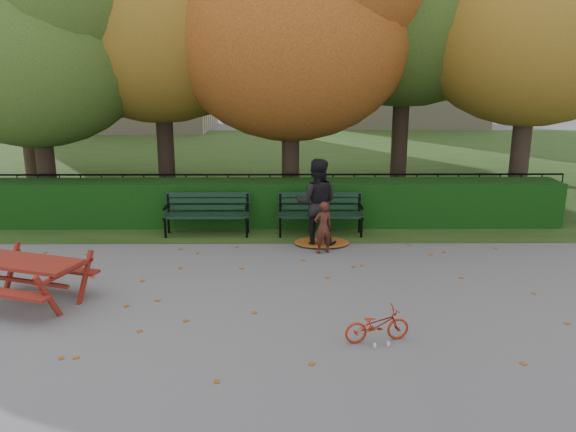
{
  "coord_description": "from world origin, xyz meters",
  "views": [
    {
      "loc": [
        0.32,
        -7.84,
        3.41
      ],
      "look_at": [
        0.4,
        1.39,
        1.0
      ],
      "focal_mm": 35.0,
      "sensor_mm": 36.0,
      "label": 1
    }
  ],
  "objects_px": {
    "bench_right": "(320,210)",
    "bench_left": "(207,211)",
    "tree_g": "(554,1)",
    "child": "(323,227)",
    "tree_c": "(305,7)",
    "picnic_table": "(27,270)",
    "bicycle": "(377,325)",
    "tree_a": "(39,19)",
    "adult": "(317,203)"
  },
  "relations": [
    {
      "from": "bench_right",
      "to": "bench_left",
      "type": "bearing_deg",
      "value": 180.0
    },
    {
      "from": "tree_g",
      "to": "child",
      "type": "xyz_separation_m",
      "value": [
        -7.26,
        -7.34,
        -4.87
      ]
    },
    {
      "from": "tree_g",
      "to": "bench_left",
      "type": "relative_size",
      "value": 4.75
    },
    {
      "from": "tree_c",
      "to": "picnic_table",
      "type": "height_order",
      "value": "tree_c"
    },
    {
      "from": "tree_g",
      "to": "bicycle",
      "type": "xyz_separation_m",
      "value": [
        -6.81,
        -10.98,
        -5.15
      ]
    },
    {
      "from": "tree_c",
      "to": "tree_g",
      "type": "distance_m",
      "value": 8.43
    },
    {
      "from": "bench_left",
      "to": "child",
      "type": "xyz_separation_m",
      "value": [
        2.37,
        -1.28,
        -0.01
      ]
    },
    {
      "from": "tree_g",
      "to": "child",
      "type": "relative_size",
      "value": 8.46
    },
    {
      "from": "tree_c",
      "to": "picnic_table",
      "type": "xyz_separation_m",
      "value": [
        -4.32,
        -5.94,
        -4.29
      ]
    },
    {
      "from": "picnic_table",
      "to": "tree_c",
      "type": "bearing_deg",
      "value": 72.24
    },
    {
      "from": "tree_a",
      "to": "picnic_table",
      "type": "distance_m",
      "value": 7.05
    },
    {
      "from": "bench_left",
      "to": "adult",
      "type": "height_order",
      "value": "adult"
    },
    {
      "from": "tree_g",
      "to": "child",
      "type": "bearing_deg",
      "value": -134.7
    },
    {
      "from": "tree_g",
      "to": "bench_right",
      "type": "xyz_separation_m",
      "value": [
        -7.23,
        -6.06,
        -4.85
      ]
    },
    {
      "from": "tree_a",
      "to": "bench_right",
      "type": "distance_m",
      "value": 7.69
    },
    {
      "from": "picnic_table",
      "to": "adult",
      "type": "xyz_separation_m",
      "value": [
        4.45,
        2.88,
        0.34
      ]
    },
    {
      "from": "tree_a",
      "to": "adult",
      "type": "height_order",
      "value": "tree_a"
    },
    {
      "from": "tree_a",
      "to": "bicycle",
      "type": "distance_m",
      "value": 10.47
    },
    {
      "from": "tree_a",
      "to": "tree_g",
      "type": "height_order",
      "value": "tree_g"
    },
    {
      "from": "tree_c",
      "to": "bench_right",
      "type": "xyz_separation_m",
      "value": [
        0.27,
        -2.26,
        -4.3
      ]
    },
    {
      "from": "child",
      "to": "picnic_table",
      "type": "bearing_deg",
      "value": 6.8
    },
    {
      "from": "tree_g",
      "to": "bicycle",
      "type": "height_order",
      "value": "tree_g"
    },
    {
      "from": "bench_right",
      "to": "tree_c",
      "type": "bearing_deg",
      "value": 96.7
    },
    {
      "from": "bench_right",
      "to": "child",
      "type": "xyz_separation_m",
      "value": [
        -0.03,
        -1.28,
        -0.01
      ]
    },
    {
      "from": "adult",
      "to": "picnic_table",
      "type": "bearing_deg",
      "value": 39.24
    },
    {
      "from": "picnic_table",
      "to": "bench_right",
      "type": "bearing_deg",
      "value": 57.01
    },
    {
      "from": "bench_left",
      "to": "child",
      "type": "distance_m",
      "value": 2.69
    },
    {
      "from": "tree_a",
      "to": "adult",
      "type": "relative_size",
      "value": 4.27
    },
    {
      "from": "bench_right",
      "to": "picnic_table",
      "type": "distance_m",
      "value": 5.87
    },
    {
      "from": "bicycle",
      "to": "tree_a",
      "type": "bearing_deg",
      "value": 32.96
    },
    {
      "from": "tree_g",
      "to": "tree_a",
      "type": "bearing_deg",
      "value": -162.81
    },
    {
      "from": "adult",
      "to": "bicycle",
      "type": "bearing_deg",
      "value": 104.04
    },
    {
      "from": "tree_a",
      "to": "bench_left",
      "type": "xyz_separation_m",
      "value": [
        3.89,
        -1.88,
        -4.0
      ]
    },
    {
      "from": "bench_left",
      "to": "bicycle",
      "type": "height_order",
      "value": "bench_left"
    },
    {
      "from": "tree_g",
      "to": "bench_left",
      "type": "height_order",
      "value": "tree_g"
    },
    {
      "from": "bench_left",
      "to": "tree_c",
      "type": "bearing_deg",
      "value": 46.64
    },
    {
      "from": "picnic_table",
      "to": "bicycle",
      "type": "height_order",
      "value": "picnic_table"
    },
    {
      "from": "bench_left",
      "to": "bicycle",
      "type": "bearing_deg",
      "value": -60.12
    },
    {
      "from": "bench_left",
      "to": "picnic_table",
      "type": "height_order",
      "value": "bench_left"
    },
    {
      "from": "tree_c",
      "to": "bench_right",
      "type": "distance_m",
      "value": 4.87
    },
    {
      "from": "tree_g",
      "to": "bench_left",
      "type": "xyz_separation_m",
      "value": [
        -9.63,
        -6.06,
        -4.85
      ]
    },
    {
      "from": "adult",
      "to": "child",
      "type": "bearing_deg",
      "value": 108.17
    },
    {
      "from": "tree_g",
      "to": "adult",
      "type": "bearing_deg",
      "value": -137.01
    },
    {
      "from": "tree_c",
      "to": "bicycle",
      "type": "distance_m",
      "value": 8.55
    },
    {
      "from": "adult",
      "to": "bicycle",
      "type": "relative_size",
      "value": 2.03
    },
    {
      "from": "bench_right",
      "to": "child",
      "type": "relative_size",
      "value": 1.78
    },
    {
      "from": "tree_g",
      "to": "picnic_table",
      "type": "bearing_deg",
      "value": -140.51
    },
    {
      "from": "bicycle",
      "to": "picnic_table",
      "type": "bearing_deg",
      "value": 64.39
    },
    {
      "from": "tree_g",
      "to": "picnic_table",
      "type": "relative_size",
      "value": 4.46
    },
    {
      "from": "child",
      "to": "bicycle",
      "type": "bearing_deg",
      "value": 76.12
    }
  ]
}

